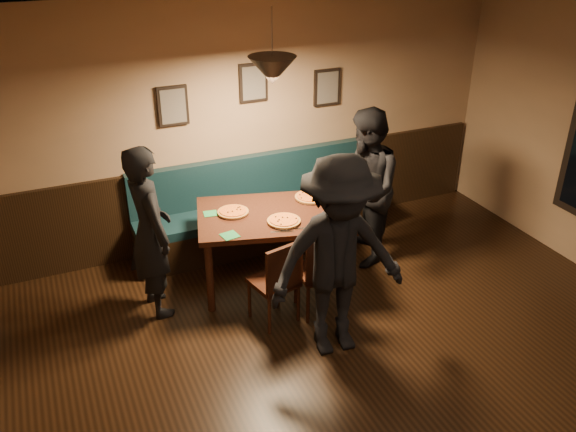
# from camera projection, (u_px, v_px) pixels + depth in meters

# --- Properties ---
(ceiling) EXTENTS (7.00, 7.00, 0.00)m
(ceiling) POSITION_uv_depth(u_px,v_px,m) (475.00, 63.00, 3.25)
(ceiling) COLOR silver
(ceiling) RESTS_ON ground
(wall_back) EXTENTS (6.00, 0.00, 6.00)m
(wall_back) POSITION_uv_depth(u_px,v_px,m) (253.00, 122.00, 6.74)
(wall_back) COLOR #8C704F
(wall_back) RESTS_ON ground
(wainscot) EXTENTS (5.88, 0.06, 1.00)m
(wainscot) POSITION_uv_depth(u_px,v_px,m) (256.00, 195.00, 7.13)
(wainscot) COLOR black
(wainscot) RESTS_ON ground
(booth_bench) EXTENTS (3.00, 0.60, 1.00)m
(booth_bench) POSITION_uv_depth(u_px,v_px,m) (265.00, 204.00, 6.91)
(booth_bench) COLOR #0F232D
(booth_bench) RESTS_ON ground
(picture_left) EXTENTS (0.32, 0.04, 0.42)m
(picture_left) POSITION_uv_depth(u_px,v_px,m) (173.00, 106.00, 6.26)
(picture_left) COLOR black
(picture_left) RESTS_ON wall_back
(picture_center) EXTENTS (0.32, 0.04, 0.42)m
(picture_center) POSITION_uv_depth(u_px,v_px,m) (253.00, 83.00, 6.51)
(picture_center) COLOR black
(picture_center) RESTS_ON wall_back
(picture_right) EXTENTS (0.32, 0.04, 0.42)m
(picture_right) POSITION_uv_depth(u_px,v_px,m) (327.00, 87.00, 6.90)
(picture_right) COLOR black
(picture_right) RESTS_ON wall_back
(pendant_lamp) EXTENTS (0.44, 0.44, 0.25)m
(pendant_lamp) POSITION_uv_depth(u_px,v_px,m) (272.00, 70.00, 5.36)
(pendant_lamp) COLOR black
(pendant_lamp) RESTS_ON ceiling
(dining_table) EXTENTS (1.72, 1.34, 0.82)m
(dining_table) POSITION_uv_depth(u_px,v_px,m) (274.00, 248.00, 6.20)
(dining_table) COLOR black
(dining_table) RESTS_ON floor
(chair_near_left) EXTENTS (0.47, 0.47, 0.88)m
(chair_near_left) POSITION_uv_depth(u_px,v_px,m) (273.00, 280.00, 5.62)
(chair_near_left) COLOR black
(chair_near_left) RESTS_ON floor
(chair_near_right) EXTENTS (0.44, 0.44, 0.92)m
(chair_near_right) POSITION_uv_depth(u_px,v_px,m) (319.00, 270.00, 5.75)
(chair_near_right) COLOR black
(chair_near_right) RESTS_ON floor
(diner_left) EXTENTS (0.49, 0.67, 1.71)m
(diner_left) POSITION_uv_depth(u_px,v_px,m) (150.00, 232.00, 5.59)
(diner_left) COLOR black
(diner_left) RESTS_ON floor
(diner_right) EXTENTS (0.89, 1.01, 1.74)m
(diner_right) POSITION_uv_depth(u_px,v_px,m) (365.00, 188.00, 6.42)
(diner_right) COLOR black
(diner_right) RESTS_ON floor
(diner_front) EXTENTS (1.25, 0.79, 1.85)m
(diner_front) POSITION_uv_depth(u_px,v_px,m) (338.00, 259.00, 5.03)
(diner_front) COLOR black
(diner_front) RESTS_ON floor
(pizza_a) EXTENTS (0.35, 0.35, 0.04)m
(pizza_a) POSITION_uv_depth(u_px,v_px,m) (233.00, 212.00, 6.00)
(pizza_a) COLOR orange
(pizza_a) RESTS_ON dining_table
(pizza_b) EXTENTS (0.39, 0.39, 0.04)m
(pizza_b) POSITION_uv_depth(u_px,v_px,m) (284.00, 221.00, 5.83)
(pizza_b) COLOR gold
(pizza_b) RESTS_ON dining_table
(pizza_c) EXTENTS (0.41, 0.41, 0.04)m
(pizza_c) POSITION_uv_depth(u_px,v_px,m) (311.00, 197.00, 6.31)
(pizza_c) COLOR gold
(pizza_c) RESTS_ON dining_table
(soda_glass) EXTENTS (0.08, 0.08, 0.17)m
(soda_glass) POSITION_uv_depth(u_px,v_px,m) (344.00, 206.00, 5.97)
(soda_glass) COLOR black
(soda_glass) RESTS_ON dining_table
(tabasco_bottle) EXTENTS (0.04, 0.04, 0.13)m
(tabasco_bottle) POSITION_uv_depth(u_px,v_px,m) (324.00, 198.00, 6.18)
(tabasco_bottle) COLOR #95040B
(tabasco_bottle) RESTS_ON dining_table
(napkin_a) EXTENTS (0.15, 0.15, 0.01)m
(napkin_a) POSITION_uv_depth(u_px,v_px,m) (210.00, 214.00, 6.00)
(napkin_a) COLOR #20793B
(napkin_a) RESTS_ON dining_table
(napkin_b) EXTENTS (0.17, 0.17, 0.01)m
(napkin_b) POSITION_uv_depth(u_px,v_px,m) (230.00, 236.00, 5.60)
(napkin_b) COLOR #1C6934
(napkin_b) RESTS_ON dining_table
(cutlery_set) EXTENTS (0.19, 0.08, 0.00)m
(cutlery_set) POSITION_uv_depth(u_px,v_px,m) (288.00, 230.00, 5.69)
(cutlery_set) COLOR silver
(cutlery_set) RESTS_ON dining_table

